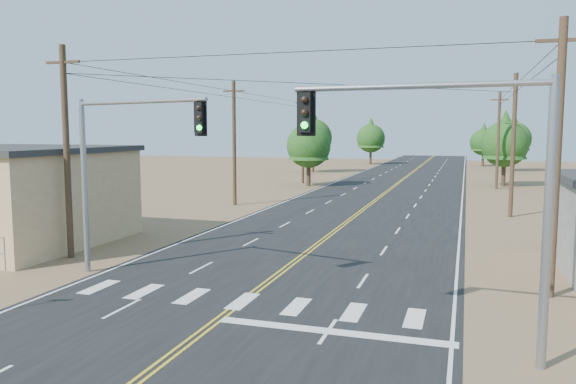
% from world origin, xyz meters
% --- Properties ---
extents(road, '(15.00, 200.00, 0.02)m').
position_xyz_m(road, '(0.00, 30.00, 0.01)').
color(road, black).
rests_on(road, ground).
extents(utility_pole_left_near, '(1.80, 0.30, 10.00)m').
position_xyz_m(utility_pole_left_near, '(-10.50, 12.00, 5.12)').
color(utility_pole_left_near, '#4C3826').
rests_on(utility_pole_left_near, ground).
extents(utility_pole_left_mid, '(1.80, 0.30, 10.00)m').
position_xyz_m(utility_pole_left_mid, '(-10.50, 32.00, 5.12)').
color(utility_pole_left_mid, '#4C3826').
rests_on(utility_pole_left_mid, ground).
extents(utility_pole_left_far, '(1.80, 0.30, 10.00)m').
position_xyz_m(utility_pole_left_far, '(-10.50, 52.00, 5.12)').
color(utility_pole_left_far, '#4C3826').
rests_on(utility_pole_left_far, ground).
extents(utility_pole_right_near, '(1.80, 0.30, 10.00)m').
position_xyz_m(utility_pole_right_near, '(10.50, 12.00, 5.12)').
color(utility_pole_right_near, '#4C3826').
rests_on(utility_pole_right_near, ground).
extents(utility_pole_right_mid, '(1.80, 0.30, 10.00)m').
position_xyz_m(utility_pole_right_mid, '(10.50, 32.00, 5.12)').
color(utility_pole_right_mid, '#4C3826').
rests_on(utility_pole_right_mid, ground).
extents(utility_pole_right_far, '(1.80, 0.30, 10.00)m').
position_xyz_m(utility_pole_right_far, '(10.50, 52.00, 5.12)').
color(utility_pole_right_far, '#4C3826').
rests_on(utility_pole_right_far, ground).
extents(signal_mast_left, '(6.67, 1.90, 7.37)m').
position_xyz_m(signal_mast_left, '(-6.05, 9.48, 5.04)').
color(signal_mast_left, gray).
rests_on(signal_mast_left, ground).
extents(signal_mast_right, '(6.81, 0.63, 7.43)m').
position_xyz_m(signal_mast_right, '(7.42, 5.22, 5.08)').
color(signal_mast_right, gray).
rests_on(signal_mast_right, ground).
extents(tree_left_near, '(4.80, 4.80, 8.00)m').
position_xyz_m(tree_left_near, '(-9.00, 49.05, 4.89)').
color(tree_left_near, '#3F2D1E').
rests_on(tree_left_near, ground).
extents(tree_left_mid, '(5.46, 5.46, 9.10)m').
position_xyz_m(tree_left_mid, '(-13.84, 68.89, 5.57)').
color(tree_left_mid, '#3F2D1E').
rests_on(tree_left_mid, ground).
extents(tree_left_far, '(5.07, 5.07, 8.45)m').
position_xyz_m(tree_left_far, '(-9.00, 90.64, 5.17)').
color(tree_left_far, '#3F2D1E').
rests_on(tree_left_far, ground).
extents(tree_right_near, '(4.99, 4.99, 8.32)m').
position_xyz_m(tree_right_near, '(11.36, 55.35, 5.09)').
color(tree_right_near, '#3F2D1E').
rests_on(tree_right_near, ground).
extents(tree_right_mid, '(5.17, 5.17, 8.62)m').
position_xyz_m(tree_right_mid, '(14.00, 80.02, 5.27)').
color(tree_right_mid, '#3F2D1E').
rests_on(tree_right_mid, ground).
extents(tree_right_far, '(4.44, 4.44, 7.40)m').
position_xyz_m(tree_right_far, '(10.11, 90.68, 4.53)').
color(tree_right_far, '#3F2D1E').
rests_on(tree_right_far, ground).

